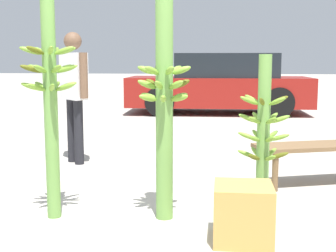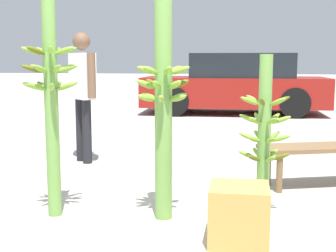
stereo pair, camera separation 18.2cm
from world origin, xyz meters
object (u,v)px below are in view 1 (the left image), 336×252
Objects in this scene: banana_stalk_left at (51,101)px; parked_car at (220,84)px; banana_stalk_center at (164,105)px; market_bench at (318,150)px; vendor_person at (74,86)px; produce_crate at (243,213)px; banana_stalk_right at (263,133)px.

parked_car is (1.27, 7.60, -0.25)m from banana_stalk_left.
banana_stalk_center reaches higher than market_bench.
parked_car is (0.40, 7.53, -0.22)m from banana_stalk_center.
vendor_person is (-0.44, 1.95, 0.01)m from banana_stalk_left.
banana_stalk_center is at bearing 5.03° from banana_stalk_left.
market_bench is (2.71, -0.69, -0.59)m from vendor_person.
banana_stalk_left is 0.99× the size of banana_stalk_center.
banana_stalk_center is at bearing -9.84° from vendor_person.
banana_stalk_left is 2.65m from market_bench.
market_bench is (1.39, 1.18, -0.55)m from banana_stalk_center.
vendor_person is 0.37× the size of parked_car.
banana_stalk_center is (0.87, 0.08, -0.03)m from banana_stalk_left.
vendor_person reaches higher than produce_crate.
banana_stalk_center is at bearing -158.61° from market_bench.
parked_car is at bearing 91.40° from produce_crate.
vendor_person is 2.85m from market_bench.
vendor_person reaches higher than parked_car.
market_bench is 0.31× the size of parked_car.
banana_stalk_left is 1.33× the size of banana_stalk_right.
vendor_person reaches higher than banana_stalk_right.
banana_stalk_right is at bearing 7.22° from vendor_person.
market_bench is at bearing 40.25° from banana_stalk_center.
banana_stalk_right is at bearing 17.54° from banana_stalk_center.
banana_stalk_left is 1.29× the size of market_bench.
banana_stalk_right is 2.66m from vendor_person.
banana_stalk_left is 4.30× the size of produce_crate.
banana_stalk_left reaches higher than produce_crate.
vendor_person is at bearing 125.02° from banana_stalk_center.
market_bench is 1.79m from produce_crate.
produce_crate is at bearing -135.51° from market_bench.
banana_stalk_center is 2.29m from vendor_person.
market_bench is at bearing 63.35° from produce_crate.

